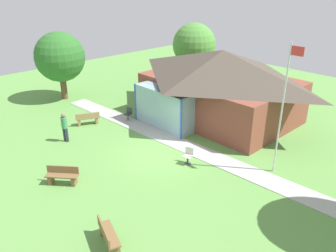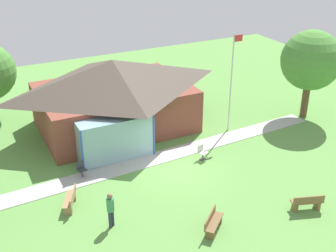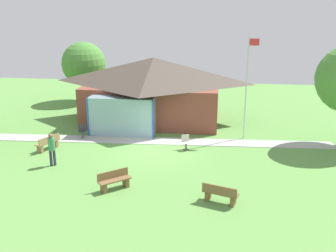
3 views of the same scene
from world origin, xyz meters
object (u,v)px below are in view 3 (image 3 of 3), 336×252
(patio_chair_west, at_px, (82,132))
(visitor_strolling_lawn, at_px, (52,147))
(bench_front_center, at_px, (114,181))
(bench_mid_left, at_px, (48,143))
(pavilion, at_px, (153,88))
(flagpole, at_px, (247,84))
(tree_behind_pavilion_left, at_px, (84,64))
(patio_chair_lawn_spare, at_px, (186,143))
(bench_front_right, at_px, (220,194))

(patio_chair_west, relative_size, visitor_strolling_lawn, 0.49)
(patio_chair_west, bearing_deg, bench_front_center, 103.59)
(bench_mid_left, distance_m, visitor_strolling_lawn, 2.60)
(pavilion, bearing_deg, flagpole, -28.79)
(pavilion, xyz_separation_m, patio_chair_west, (-3.67, -4.74, -1.93))
(flagpole, distance_m, tree_behind_pavilion_left, 15.76)
(pavilion, distance_m, patio_chair_lawn_spare, 6.96)
(bench_front_right, distance_m, bench_mid_left, 11.10)
(pavilion, relative_size, bench_front_center, 7.24)
(patio_chair_lawn_spare, bearing_deg, pavilion, -82.57)
(pavilion, xyz_separation_m, tree_behind_pavilion_left, (-6.84, 5.04, 0.93))
(patio_chair_west, bearing_deg, bench_front_right, 122.66)
(flagpole, bearing_deg, patio_chair_west, -173.04)
(pavilion, relative_size, visitor_strolling_lawn, 5.90)
(flagpole, xyz_separation_m, bench_front_center, (-6.17, -8.02, -3.04))
(bench_mid_left, xyz_separation_m, patio_chair_lawn_spare, (7.84, 1.10, 0.01))
(tree_behind_pavilion_left, bearing_deg, bench_mid_left, -80.84)
(flagpole, height_order, bench_front_center, flagpole)
(bench_mid_left, bearing_deg, patio_chair_lawn_spare, -57.50)
(bench_front_right, xyz_separation_m, patio_chair_lawn_spare, (-1.99, 6.26, 0.01))
(bench_mid_left, height_order, bench_front_center, same)
(patio_chair_west, bearing_deg, patio_chair_lawn_spare, 153.04)
(bench_mid_left, relative_size, bench_front_center, 1.09)
(bench_mid_left, xyz_separation_m, patio_chair_west, (1.21, 2.35, 0.01))
(patio_chair_west, distance_m, tree_behind_pavilion_left, 10.68)
(flagpole, xyz_separation_m, visitor_strolling_lawn, (-10.04, -5.78, -2.42))
(pavilion, distance_m, tree_behind_pavilion_left, 8.55)
(bench_mid_left, distance_m, tree_behind_pavilion_left, 12.62)
(flagpole, relative_size, visitor_strolling_lawn, 3.62)
(pavilion, height_order, patio_chair_west, pavilion)
(pavilion, relative_size, patio_chair_west, 11.94)
(bench_mid_left, relative_size, tree_behind_pavilion_left, 0.30)
(bench_front_center, distance_m, patio_chair_lawn_spare, 6.17)
(visitor_strolling_lawn, bearing_deg, bench_mid_left, -91.75)
(pavilion, distance_m, bench_mid_left, 8.83)
(visitor_strolling_lawn, bearing_deg, bench_front_center, 118.82)
(bench_front_center, height_order, tree_behind_pavilion_left, tree_behind_pavilion_left)
(bench_front_right, distance_m, visitor_strolling_lawn, 9.11)
(patio_chair_lawn_spare, bearing_deg, bench_mid_left, -10.83)
(bench_mid_left, bearing_deg, flagpole, -47.89)
(flagpole, relative_size, bench_mid_left, 4.07)
(patio_chair_lawn_spare, bearing_deg, patio_chair_west, -29.48)
(bench_front_right, xyz_separation_m, bench_mid_left, (-9.83, 5.16, 0.00))
(bench_front_right, height_order, patio_chair_west, patio_chair_west)
(bench_front_right, relative_size, visitor_strolling_lawn, 0.90)
(pavilion, distance_m, flagpole, 7.38)
(bench_front_center, distance_m, tree_behind_pavilion_left, 18.25)
(pavilion, xyz_separation_m, visitor_strolling_lawn, (-3.65, -9.29, -1.33))
(pavilion, bearing_deg, bench_mid_left, -124.57)
(flagpole, distance_m, bench_front_right, 9.36)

